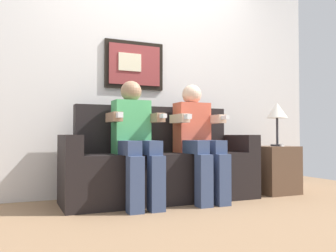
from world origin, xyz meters
TOP-DOWN VIEW (x-y plane):
  - ground_plane at (0.00, 0.00)m, footprint 5.51×5.51m
  - back_wall_assembly at (-0.00, 0.76)m, footprint 4.24×0.10m
  - couch at (0.00, 0.33)m, footprint 1.84×0.58m
  - person_on_left at (-0.31, 0.16)m, footprint 0.46×0.56m
  - person_on_right at (0.31, 0.16)m, footprint 0.46×0.56m
  - side_table_right at (1.27, 0.22)m, footprint 0.40×0.40m
  - table_lamp at (1.28, 0.18)m, footprint 0.22×0.22m
  - spare_remote_on_table at (1.27, 0.15)m, footprint 0.04×0.13m

SIDE VIEW (x-z plane):
  - ground_plane at x=0.00m, z-range 0.00..0.00m
  - side_table_right at x=1.27m, z-range 0.00..0.50m
  - couch at x=0.00m, z-range -0.14..0.76m
  - spare_remote_on_table at x=1.27m, z-range 0.50..0.52m
  - person_on_left at x=-0.31m, z-range 0.05..1.16m
  - person_on_right at x=0.31m, z-range 0.05..1.16m
  - table_lamp at x=1.28m, z-range 0.63..1.09m
  - back_wall_assembly at x=0.00m, z-range 0.00..2.60m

